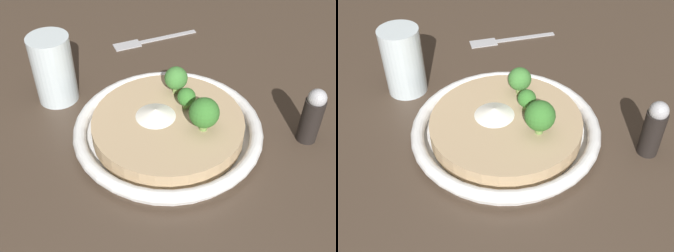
{
  "view_description": "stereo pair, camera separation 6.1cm",
  "coord_description": "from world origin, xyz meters",
  "views": [
    {
      "loc": [
        -0.44,
        0.11,
        0.43
      ],
      "look_at": [
        0.0,
        0.0,
        0.02
      ],
      "focal_mm": 45.0,
      "sensor_mm": 36.0,
      "label": 1
    },
    {
      "loc": [
        -0.45,
        0.05,
        0.43
      ],
      "look_at": [
        0.0,
        0.0,
        0.02
      ],
      "focal_mm": 45.0,
      "sensor_mm": 36.0,
      "label": 2
    }
  ],
  "objects": [
    {
      "name": "pepper_shaker",
      "position": [
        -0.05,
        -0.19,
        0.04
      ],
      "size": [
        0.03,
        0.03,
        0.09
      ],
      "color": "black",
      "rests_on": "ground_plane"
    },
    {
      "name": "ground_plane",
      "position": [
        0.0,
        0.0,
        0.0
      ],
      "size": [
        6.0,
        6.0,
        0.0
      ],
      "primitive_type": "plane",
      "color": "#47382B"
    },
    {
      "name": "broccoli_front_right",
      "position": [
        0.02,
        -0.03,
        0.05
      ],
      "size": [
        0.03,
        0.03,
        0.03
      ],
      "color": "#759E4C",
      "rests_on": "risotto_bowl"
    },
    {
      "name": "broccoli_front_left",
      "position": [
        -0.03,
        -0.04,
        0.06
      ],
      "size": [
        0.04,
        0.04,
        0.05
      ],
      "color": "#759E4C",
      "rests_on": "risotto_bowl"
    },
    {
      "name": "broccoli_right",
      "position": [
        0.06,
        -0.03,
        0.06
      ],
      "size": [
        0.03,
        0.03,
        0.04
      ],
      "color": "#84A856",
      "rests_on": "risotto_bowl"
    },
    {
      "name": "drinking_glass",
      "position": [
        0.14,
        0.15,
        0.06
      ],
      "size": [
        0.06,
        0.06,
        0.11
      ],
      "color": "silver",
      "rests_on": "ground_plane"
    },
    {
      "name": "risotto_bowl",
      "position": [
        0.0,
        0.0,
        0.02
      ],
      "size": [
        0.27,
        0.27,
        0.03
      ],
      "color": "white",
      "rests_on": "ground_plane"
    },
    {
      "name": "cheese_sprinkle",
      "position": [
        0.01,
        0.02,
        0.04
      ],
      "size": [
        0.06,
        0.06,
        0.01
      ],
      "color": "white",
      "rests_on": "risotto_bowl"
    },
    {
      "name": "fork_utensil",
      "position": [
        0.27,
        -0.03,
        0.0
      ],
      "size": [
        0.04,
        0.17,
        0.0
      ],
      "rotation": [
        0.0,
        0.0,
        1.71
      ],
      "color": "#B7B7BC",
      "rests_on": "ground_plane"
    }
  ]
}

